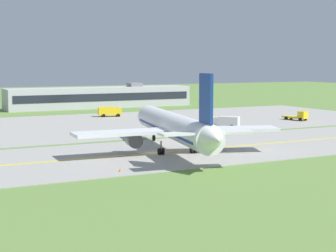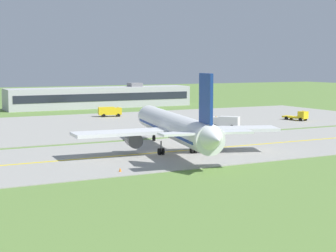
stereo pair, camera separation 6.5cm
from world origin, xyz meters
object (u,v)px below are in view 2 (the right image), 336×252
at_px(service_truck_baggage, 299,116).
at_px(service_truck_catering, 110,111).
at_px(service_truck_fuel, 225,121).
at_px(airplane_lead, 175,127).

bearing_deg(service_truck_baggage, service_truck_catering, 141.44).
xyz_separation_m(service_truck_fuel, service_truck_catering, (-13.21, 34.88, 0.00)).
bearing_deg(service_truck_catering, airplane_lead, -101.38).
bearing_deg(service_truck_baggage, airplane_lead, -149.75).
xyz_separation_m(service_truck_baggage, service_truck_catering, (-37.62, 29.99, 0.35)).
bearing_deg(airplane_lead, service_truck_fuel, 43.71).
xyz_separation_m(service_truck_baggage, service_truck_fuel, (-24.41, -4.89, 0.35)).
height_order(airplane_lead, service_truck_baggage, airplane_lead).
relative_size(service_truck_baggage, service_truck_catering, 1.06).
relative_size(airplane_lead, service_truck_catering, 6.24).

